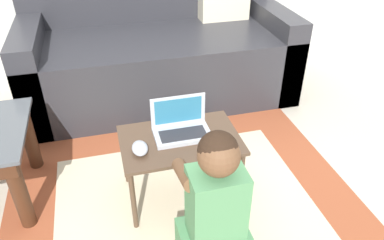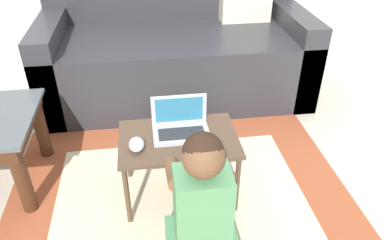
% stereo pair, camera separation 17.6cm
% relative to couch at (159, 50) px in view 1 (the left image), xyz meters
% --- Properties ---
extents(ground_plane, '(16.00, 16.00, 0.00)m').
position_rel_couch_xyz_m(ground_plane, '(0.03, -1.10, -0.32)').
color(ground_plane, beige).
extents(area_rug, '(1.74, 1.73, 0.01)m').
position_rel_couch_xyz_m(area_rug, '(-0.11, -1.34, -0.32)').
color(area_rug, '#9E4C2D').
rests_on(area_rug, ground_plane).
extents(couch, '(1.82, 0.88, 0.94)m').
position_rel_couch_xyz_m(couch, '(0.00, 0.00, 0.00)').
color(couch, '#2D2D33').
rests_on(couch, ground_plane).
extents(laptop_desk, '(0.55, 0.37, 0.35)m').
position_rel_couch_xyz_m(laptop_desk, '(-0.11, -1.13, -0.01)').
color(laptop_desk, '#4C3828').
rests_on(laptop_desk, ground_plane).
extents(laptop, '(0.26, 0.16, 0.17)m').
position_rel_couch_xyz_m(laptop, '(-0.10, -1.10, 0.06)').
color(laptop, '#B7BCC6').
rests_on(laptop, laptop_desk).
extents(computer_mouse, '(0.07, 0.11, 0.04)m').
position_rel_couch_xyz_m(computer_mouse, '(-0.30, -1.18, 0.05)').
color(computer_mouse, '#B2B7C1').
rests_on(computer_mouse, laptop_desk).
extents(person_seated, '(0.29, 0.34, 0.64)m').
position_rel_couch_xyz_m(person_seated, '(-0.06, -1.53, -0.03)').
color(person_seated, '#518E5B').
rests_on(person_seated, ground_plane).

